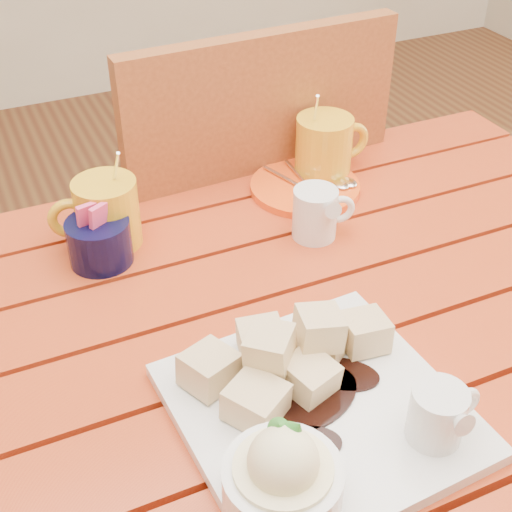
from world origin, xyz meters
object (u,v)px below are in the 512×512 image
dessert_plate (310,414)px  orange_saucer (306,187)px  coffee_mug_left (105,212)px  chair_far (233,233)px  table (276,390)px  coffee_mug_right (325,146)px

dessert_plate → orange_saucer: size_ratio=1.71×
dessert_plate → orange_saucer: 0.48m
coffee_mug_left → chair_far: bearing=48.1°
table → coffee_mug_right: 0.41m
table → coffee_mug_right: size_ratio=8.09×
coffee_mug_left → coffee_mug_right: size_ratio=0.98×
coffee_mug_right → orange_saucer: size_ratio=0.87×
coffee_mug_right → chair_far: chair_far is taller
table → dessert_plate: size_ratio=4.12×
coffee_mug_left → orange_saucer: (0.32, 0.01, -0.04)m
coffee_mug_right → dessert_plate: bearing=-122.0°
coffee_mug_left → chair_far: 0.44m
coffee_mug_left → chair_far: (0.28, 0.23, -0.26)m
coffee_mug_left → coffee_mug_right: bearing=15.9°
chair_far → coffee_mug_left: bearing=36.8°
orange_saucer → table: bearing=-123.8°
dessert_plate → orange_saucer: (0.22, 0.43, -0.03)m
coffee_mug_left → chair_far: size_ratio=0.15×
coffee_mug_right → orange_saucer: coffee_mug_right is taller
coffee_mug_left → table: bearing=-52.9°
coffee_mug_left → orange_saucer: bearing=11.3°
orange_saucer → chair_far: (-0.04, 0.21, -0.21)m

